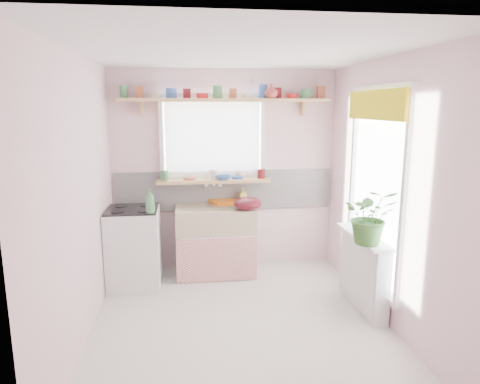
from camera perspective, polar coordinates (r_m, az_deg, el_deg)
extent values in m
plane|color=silver|center=(4.29, 0.11, -17.13)|extent=(3.20, 3.20, 0.00)
plane|color=white|center=(3.80, 0.13, 18.20)|extent=(3.20, 3.20, 0.00)
plane|color=silver|center=(5.42, -2.06, 2.89)|extent=(2.80, 0.00, 2.80)
plane|color=silver|center=(2.34, 5.23, -8.63)|extent=(2.80, 0.00, 2.80)
plane|color=silver|center=(3.93, -20.55, -1.07)|extent=(0.00, 3.20, 3.20)
plane|color=silver|center=(4.27, 19.12, -0.05)|extent=(0.00, 3.20, 3.20)
cube|color=white|center=(5.45, -2.02, 0.27)|extent=(2.74, 0.03, 0.50)
cube|color=pink|center=(5.49, -2.00, -1.78)|extent=(2.74, 0.02, 0.12)
cube|color=white|center=(5.36, -3.69, 7.08)|extent=(1.20, 0.01, 1.00)
cube|color=white|center=(5.30, -3.64, 7.03)|extent=(1.15, 0.02, 0.95)
cube|color=white|center=(4.44, 17.93, 0.46)|extent=(0.01, 1.10, 1.90)
cube|color=yellow|center=(4.33, 17.55, 11.01)|extent=(0.03, 1.20, 0.28)
cube|color=white|center=(5.35, -3.30, -7.99)|extent=(0.85, 0.55, 0.55)
cube|color=#CE453C|center=(5.09, -3.07, -9.03)|extent=(0.95, 0.02, 0.53)
cube|color=#C4B18F|center=(5.23, -3.35, -3.59)|extent=(0.95, 0.55, 0.30)
cylinder|color=silver|center=(5.39, -3.58, 1.20)|extent=(0.03, 0.22, 0.03)
cube|color=white|center=(5.09, -13.94, -7.29)|extent=(0.58, 0.58, 0.90)
cube|color=black|center=(4.96, -14.19, -2.30)|extent=(0.56, 0.56, 0.02)
cylinder|color=black|center=(4.85, -16.03, -2.55)|extent=(0.14, 0.14, 0.01)
cylinder|color=black|center=(4.81, -12.73, -2.48)|extent=(0.14, 0.14, 0.01)
cylinder|color=black|center=(5.12, -15.57, -1.80)|extent=(0.14, 0.14, 0.01)
cylinder|color=black|center=(5.08, -12.45, -1.73)|extent=(0.14, 0.14, 0.01)
cube|color=white|center=(4.64, 16.18, -10.24)|extent=(0.15, 0.90, 0.75)
cube|color=white|center=(4.50, 16.10, -5.71)|extent=(0.22, 0.95, 0.03)
cube|color=tan|center=(5.31, -3.54, 1.50)|extent=(1.40, 0.22, 0.04)
cube|color=tan|center=(5.24, -1.99, 12.15)|extent=(2.52, 0.24, 0.04)
cylinder|color=#3F7F4C|center=(5.26, -15.23, 12.63)|extent=(0.11, 0.11, 0.12)
cylinder|color=#A55133|center=(5.24, -13.21, 12.74)|extent=(0.11, 0.11, 0.12)
cylinder|color=silver|center=(5.22, -11.17, 12.49)|extent=(0.11, 0.11, 0.06)
cylinder|color=#3359A5|center=(5.22, -9.14, 12.89)|extent=(0.11, 0.11, 0.12)
cylinder|color=#590F14|center=(5.21, -7.10, 12.95)|extent=(0.11, 0.11, 0.12)
cylinder|color=red|center=(5.22, -5.05, 12.66)|extent=(0.11, 0.11, 0.06)
cylinder|color=#3F7F4C|center=(5.23, -3.01, 13.01)|extent=(0.11, 0.11, 0.12)
cylinder|color=#A55133|center=(5.25, -0.98, 13.02)|extent=(0.11, 0.11, 0.12)
cylinder|color=silver|center=(5.27, 1.03, 12.69)|extent=(0.11, 0.11, 0.06)
cylinder|color=#3359A5|center=(5.30, 3.02, 12.99)|extent=(0.11, 0.11, 0.12)
cylinder|color=#590F14|center=(5.33, 4.99, 12.96)|extent=(0.11, 0.11, 0.12)
cylinder|color=red|center=(5.37, 6.93, 12.58)|extent=(0.11, 0.11, 0.06)
cylinder|color=#3F7F4C|center=(5.42, 8.84, 12.84)|extent=(0.11, 0.11, 0.12)
cylinder|color=#A55133|center=(5.47, 10.72, 12.76)|extent=(0.11, 0.11, 0.12)
cylinder|color=#3F7F4C|center=(5.29, -10.27, 2.18)|extent=(0.11, 0.11, 0.12)
cylinder|color=#A55133|center=(5.29, -6.91, 2.27)|extent=(0.11, 0.11, 0.12)
cylinder|color=silver|center=(5.30, -3.55, 2.03)|extent=(0.11, 0.11, 0.06)
cylinder|color=#3359A5|center=(5.33, -0.22, 2.42)|extent=(0.11, 0.11, 0.12)
cylinder|color=#590F14|center=(5.37, 3.07, 2.48)|extent=(0.11, 0.11, 0.12)
cube|color=orange|center=(5.40, -1.64, -1.24)|extent=(0.49, 0.43, 0.04)
ellipsoid|color=#4E0D18|center=(5.02, 1.05, -1.55)|extent=(0.40, 0.40, 0.15)
imported|color=#366829|center=(4.17, 17.02, -3.09)|extent=(0.59, 0.55, 0.54)
imported|color=white|center=(4.51, 16.87, -5.06)|extent=(0.38, 0.38, 0.07)
imported|color=#27632C|center=(4.27, 16.51, -5.03)|extent=(0.12, 0.10, 0.20)
imported|color=#E2DB64|center=(5.40, 0.44, -0.40)|extent=(0.09, 0.09, 0.19)
imported|color=beige|center=(5.39, -0.01, 2.40)|extent=(0.16, 0.16, 0.10)
imported|color=#3465AB|center=(5.25, -2.21, 1.93)|extent=(0.23, 0.23, 0.06)
imported|color=#B14136|center=(5.26, 4.21, 13.26)|extent=(0.17, 0.17, 0.17)
imported|color=#468D53|center=(4.70, -11.92, -1.16)|extent=(0.13, 0.13, 0.27)
sphere|color=#D75712|center=(4.49, 16.91, -4.35)|extent=(0.08, 0.08, 0.08)
sphere|color=#D75712|center=(4.54, 17.45, -4.21)|extent=(0.08, 0.08, 0.08)
sphere|color=#D75712|center=(4.49, 16.23, -4.32)|extent=(0.08, 0.08, 0.08)
cylinder|color=#FEF537|center=(4.45, 17.42, -4.38)|extent=(0.18, 0.04, 0.10)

